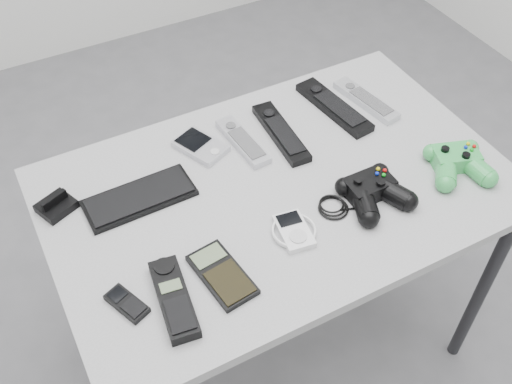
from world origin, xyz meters
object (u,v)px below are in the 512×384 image
desk (279,204)px  controller_black (373,190)px  remote_black_a (281,132)px  controller_green (458,161)px  pda (201,146)px  remote_black_b (334,106)px  mp3_player (294,230)px  remote_silver_a (243,141)px  calculator (222,274)px  remote_silver_b (366,100)px  pda_keyboard (139,197)px  mobile_phone (127,303)px  cordless_handset (174,298)px

desk → controller_black: controller_black is taller
remote_black_a → controller_green: (0.30, -0.29, 0.01)m
controller_black → pda: bearing=129.8°
remote_black_b → mp3_player: size_ratio=2.40×
remote_silver_a → calculator: size_ratio=1.21×
remote_black_b → remote_silver_b: 0.09m
mp3_player → remote_silver_b: bearing=45.2°
remote_silver_a → desk: bearing=-90.6°
pda_keyboard → remote_silver_a: size_ratio=1.30×
desk → calculator: size_ratio=6.74×
mobile_phone → cordless_handset: cordless_handset is taller
remote_silver_b → pda: bearing=165.6°
remote_silver_b → mp3_player: 0.48m
desk → pda_keyboard: (-0.29, 0.11, 0.07)m
controller_green → remote_black_b: bearing=131.9°
desk → mobile_phone: size_ratio=11.59×
mobile_phone → mp3_player: mp3_player is taller
mobile_phone → mp3_player: bearing=-21.7°
cordless_handset → desk: bearing=35.8°
desk → pda: 0.23m
pda → remote_silver_a: same height
desk → cordless_handset: size_ratio=5.70×
pda_keyboard → cordless_handset: (-0.03, -0.28, 0.01)m
desk → mobile_phone: 0.44m
mobile_phone → calculator: (0.19, -0.02, 0.00)m
remote_silver_a → mp3_player: remote_silver_a is taller
remote_black_b → cordless_handset: bearing=-156.6°
pda → remote_black_b: 0.36m
calculator → controller_black: (0.38, 0.04, 0.02)m
remote_silver_a → controller_green: bearing=-41.7°
remote_silver_b → mp3_player: remote_silver_b is taller
pda_keyboard → cordless_handset: size_ratio=1.33×
remote_black_a → mp3_player: 0.31m
desk → controller_black: 0.22m
calculator → controller_green: (0.61, 0.02, 0.02)m
remote_black_a → cordless_handset: cordless_handset is taller
controller_green → mp3_player: bearing=-162.3°
desk → cordless_handset: cordless_handset is taller
remote_silver_a → remote_black_a: (0.10, -0.02, 0.00)m
remote_black_b → remote_silver_a: bearing=174.2°
desk → mp3_player: bearing=-107.0°
remote_black_a → controller_black: bearing=-71.2°
desk → cordless_handset: (-0.33, -0.17, 0.07)m
pda_keyboard → calculator: same height
pda_keyboard → controller_green: (0.68, -0.25, 0.02)m
pda_keyboard → controller_black: controller_black is taller
remote_silver_b → calculator: (-0.57, -0.32, -0.00)m
pda_keyboard → desk: bearing=-21.3°
controller_black → controller_green: same height
calculator → mp3_player: (0.18, 0.03, 0.00)m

